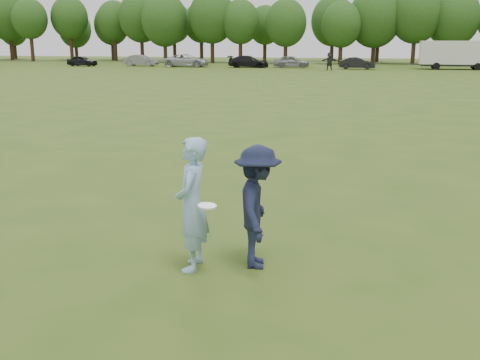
{
  "coord_description": "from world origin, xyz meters",
  "views": [
    {
      "loc": [
        2.47,
        -8.05,
        3.32
      ],
      "look_at": [
        0.51,
        0.57,
        1.1
      ],
      "focal_mm": 42.0,
      "sensor_mm": 36.0,
      "label": 1
    }
  ],
  "objects_px": {
    "defender": "(258,207)",
    "car_b": "(141,60)",
    "car_c": "(187,61)",
    "thrower": "(192,204)",
    "car_a": "(82,61)",
    "car_d": "(248,62)",
    "cargo_trailer": "(456,54)",
    "player_far_d": "(330,61)",
    "car_e": "(291,62)",
    "car_f": "(357,63)"
  },
  "relations": [
    {
      "from": "player_far_d",
      "to": "car_f",
      "type": "relative_size",
      "value": 0.48
    },
    {
      "from": "cargo_trailer",
      "to": "defender",
      "type": "bearing_deg",
      "value": -100.21
    },
    {
      "from": "defender",
      "to": "car_e",
      "type": "height_order",
      "value": "defender"
    },
    {
      "from": "player_far_d",
      "to": "car_c",
      "type": "height_order",
      "value": "player_far_d"
    },
    {
      "from": "defender",
      "to": "car_d",
      "type": "xyz_separation_m",
      "value": [
        -12.96,
        60.5,
        -0.21
      ]
    },
    {
      "from": "car_f",
      "to": "car_d",
      "type": "bearing_deg",
      "value": 84.53
    },
    {
      "from": "car_a",
      "to": "car_f",
      "type": "distance_m",
      "value": 34.67
    },
    {
      "from": "car_d",
      "to": "car_f",
      "type": "relative_size",
      "value": 1.2
    },
    {
      "from": "thrower",
      "to": "car_d",
      "type": "bearing_deg",
      "value": -174.97
    },
    {
      "from": "defender",
      "to": "player_far_d",
      "type": "relative_size",
      "value": 0.93
    },
    {
      "from": "defender",
      "to": "cargo_trailer",
      "type": "distance_m",
      "value": 62.4
    },
    {
      "from": "car_a",
      "to": "cargo_trailer",
      "type": "xyz_separation_m",
      "value": [
        45.67,
        1.89,
        1.11
      ]
    },
    {
      "from": "car_a",
      "to": "car_e",
      "type": "xyz_separation_m",
      "value": [
        26.84,
        1.66,
        0.08
      ]
    },
    {
      "from": "defender",
      "to": "car_f",
      "type": "height_order",
      "value": "defender"
    },
    {
      "from": "defender",
      "to": "thrower",
      "type": "bearing_deg",
      "value": 99.08
    },
    {
      "from": "thrower",
      "to": "car_a",
      "type": "bearing_deg",
      "value": -156.79
    },
    {
      "from": "defender",
      "to": "car_f",
      "type": "relative_size",
      "value": 0.45
    },
    {
      "from": "defender",
      "to": "player_far_d",
      "type": "xyz_separation_m",
      "value": [
        -2.88,
        56.47,
        0.07
      ]
    },
    {
      "from": "car_d",
      "to": "car_b",
      "type": "bearing_deg",
      "value": 86.24
    },
    {
      "from": "defender",
      "to": "car_b",
      "type": "height_order",
      "value": "defender"
    },
    {
      "from": "player_far_d",
      "to": "car_a",
      "type": "distance_m",
      "value": 31.87
    },
    {
      "from": "car_d",
      "to": "cargo_trailer",
      "type": "distance_m",
      "value": 24.05
    },
    {
      "from": "thrower",
      "to": "player_far_d",
      "type": "bearing_deg",
      "value": 175.81
    },
    {
      "from": "cargo_trailer",
      "to": "car_f",
      "type": "bearing_deg",
      "value": -169.61
    },
    {
      "from": "defender",
      "to": "car_b",
      "type": "relative_size",
      "value": 0.42
    },
    {
      "from": "defender",
      "to": "car_f",
      "type": "bearing_deg",
      "value": -9.55
    },
    {
      "from": "car_b",
      "to": "car_f",
      "type": "bearing_deg",
      "value": -92.57
    },
    {
      "from": "car_d",
      "to": "cargo_trailer",
      "type": "xyz_separation_m",
      "value": [
        24.01,
        0.91,
        1.06
      ]
    },
    {
      "from": "car_b",
      "to": "car_e",
      "type": "height_order",
      "value": "car_e"
    },
    {
      "from": "car_d",
      "to": "car_a",
      "type": "bearing_deg",
      "value": 92.11
    },
    {
      "from": "car_b",
      "to": "car_d",
      "type": "height_order",
      "value": "car_b"
    },
    {
      "from": "car_a",
      "to": "cargo_trailer",
      "type": "distance_m",
      "value": 45.72
    },
    {
      "from": "car_a",
      "to": "car_b",
      "type": "bearing_deg",
      "value": -74.14
    },
    {
      "from": "player_far_d",
      "to": "car_e",
      "type": "height_order",
      "value": "player_far_d"
    },
    {
      "from": "cargo_trailer",
      "to": "car_c",
      "type": "bearing_deg",
      "value": -178.33
    },
    {
      "from": "thrower",
      "to": "car_a",
      "type": "height_order",
      "value": "thrower"
    },
    {
      "from": "car_c",
      "to": "car_d",
      "type": "distance_m",
      "value": 7.86
    },
    {
      "from": "defender",
      "to": "car_b",
      "type": "bearing_deg",
      "value": 14.48
    },
    {
      "from": "car_a",
      "to": "car_f",
      "type": "height_order",
      "value": "car_f"
    },
    {
      "from": "defender",
      "to": "car_c",
      "type": "xyz_separation_m",
      "value": [
        -20.82,
        60.48,
        -0.15
      ]
    },
    {
      "from": "defender",
      "to": "cargo_trailer",
      "type": "xyz_separation_m",
      "value": [
        11.06,
        61.41,
        0.85
      ]
    },
    {
      "from": "player_far_d",
      "to": "car_a",
      "type": "height_order",
      "value": "player_far_d"
    },
    {
      "from": "car_a",
      "to": "cargo_trailer",
      "type": "height_order",
      "value": "cargo_trailer"
    },
    {
      "from": "car_d",
      "to": "thrower",
      "type": "bearing_deg",
      "value": -169.28
    },
    {
      "from": "cargo_trailer",
      "to": "player_far_d",
      "type": "bearing_deg",
      "value": -160.49
    },
    {
      "from": "car_d",
      "to": "car_c",
      "type": "bearing_deg",
      "value": 89.65
    },
    {
      "from": "defender",
      "to": "car_d",
      "type": "relative_size",
      "value": 0.37
    },
    {
      "from": "thrower",
      "to": "car_a",
      "type": "xyz_separation_m",
      "value": [
        -33.69,
        59.83,
        -0.33
      ]
    },
    {
      "from": "car_f",
      "to": "cargo_trailer",
      "type": "bearing_deg",
      "value": -80.22
    },
    {
      "from": "car_a",
      "to": "defender",
      "type": "bearing_deg",
      "value": -147.73
    }
  ]
}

